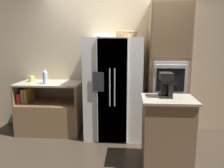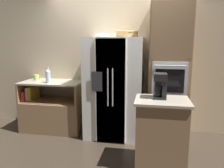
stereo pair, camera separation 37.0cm
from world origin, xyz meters
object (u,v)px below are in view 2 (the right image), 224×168
(coffee_maker, at_px, (162,85))
(bottle_tall, at_px, (48,76))
(refrigerator, at_px, (114,88))
(fruit_bowl, at_px, (103,36))
(wall_oven, at_px, (168,73))
(mug, at_px, (36,78))
(wicker_basket, at_px, (127,34))

(coffee_maker, bearing_deg, bottle_tall, 158.20)
(refrigerator, height_order, fruit_bowl, fruit_bowl)
(refrigerator, relative_size, wall_oven, 0.76)
(mug, bearing_deg, wicker_basket, -2.67)
(fruit_bowl, height_order, bottle_tall, fruit_bowl)
(coffee_maker, bearing_deg, wall_oven, 81.23)
(wicker_basket, height_order, bottle_tall, wicker_basket)
(coffee_maker, bearing_deg, fruit_bowl, 138.19)
(wicker_basket, height_order, coffee_maker, wicker_basket)
(wall_oven, relative_size, mug, 16.40)
(bottle_tall, height_order, mug, bottle_tall)
(fruit_bowl, bearing_deg, mug, 174.35)
(refrigerator, distance_m, coffee_maker, 1.18)
(wicker_basket, xyz_separation_m, fruit_bowl, (-0.40, -0.05, -0.02))
(refrigerator, distance_m, wall_oven, 0.94)
(refrigerator, height_order, wall_oven, wall_oven)
(wall_oven, bearing_deg, wicker_basket, 179.09)
(wall_oven, bearing_deg, bottle_tall, -176.80)
(bottle_tall, xyz_separation_m, mug, (-0.35, 0.21, -0.08))
(wicker_basket, xyz_separation_m, bottle_tall, (-1.40, -0.13, -0.72))
(mug, distance_m, coffee_maker, 2.51)
(refrigerator, distance_m, bottle_tall, 1.21)
(refrigerator, bearing_deg, wicker_basket, 12.20)
(bottle_tall, bearing_deg, coffee_maker, -21.80)
(refrigerator, xyz_separation_m, wall_oven, (0.90, 0.03, 0.28))
(wall_oven, distance_m, wicker_basket, 0.94)
(wicker_basket, bearing_deg, mug, 177.33)
(fruit_bowl, bearing_deg, wicker_basket, 7.29)
(wall_oven, xyz_separation_m, mug, (-2.44, 0.09, -0.16))
(wicker_basket, relative_size, coffee_maker, 1.18)
(wicker_basket, distance_m, bottle_tall, 1.58)
(wicker_basket, relative_size, mug, 2.75)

